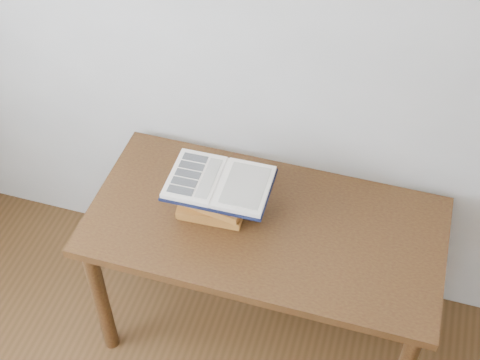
% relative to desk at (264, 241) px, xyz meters
% --- Properties ---
extents(desk, '(1.29, 0.65, 0.69)m').
position_rel_desk_xyz_m(desk, '(0.00, 0.00, 0.00)').
color(desk, '#4D3213').
rests_on(desk, ground).
extents(book_stack, '(0.27, 0.21, 0.15)m').
position_rel_desk_xyz_m(book_stack, '(-0.20, 0.00, 0.17)').
color(book_stack, '#995122').
rests_on(book_stack, desk).
extents(open_book, '(0.37, 0.26, 0.03)m').
position_rel_desk_xyz_m(open_book, '(-0.17, -0.00, 0.26)').
color(open_book, black).
rests_on(open_book, book_stack).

